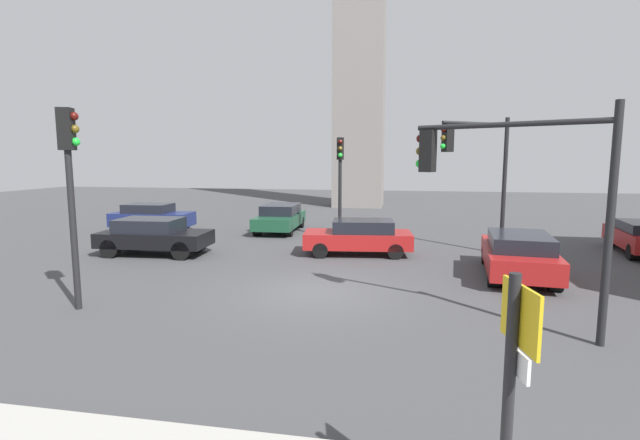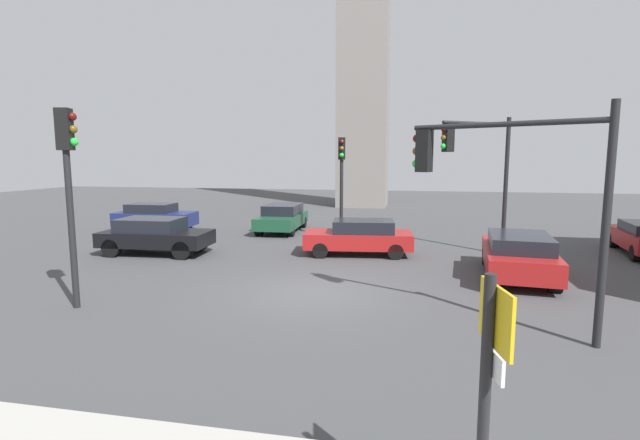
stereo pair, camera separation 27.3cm
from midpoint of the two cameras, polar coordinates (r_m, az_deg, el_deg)
name	(u,v)px [view 1 (the left image)]	position (r m, az deg, el deg)	size (l,w,h in m)	color
ground_plane	(316,292)	(13.28, -1.07, -8.84)	(84.69, 84.69, 0.00)	#424244
direction_sign	(511,391)	(4.50, 20.70, -18.98)	(0.20, 0.67, 2.66)	black
traffic_light_0	(340,168)	(21.40, 2.12, 6.34)	(0.37, 0.48, 4.69)	black
traffic_light_1	(508,173)	(10.90, 21.34, 5.35)	(3.80, 1.98, 4.85)	black
traffic_light_2	(477,158)	(18.45, 18.33, 7.17)	(2.66, 1.82, 5.30)	black
traffic_light_3	(70,171)	(12.87, -28.86, 5.33)	(0.49, 0.40, 4.94)	black
car_0	(359,236)	(18.23, 4.38, -2.02)	(4.32, 2.24, 1.37)	maroon
car_1	(154,235)	(19.36, -20.11, -1.78)	(4.27, 2.09, 1.42)	black
car_2	(280,217)	(24.07, -5.23, 0.32)	(2.06, 4.42, 1.38)	#19472D
car_4	(518,254)	(16.03, 22.71, -3.85)	(2.44, 4.77, 1.40)	maroon
car_5	(152,217)	(25.52, -20.23, 0.35)	(4.09, 1.91, 1.43)	navy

